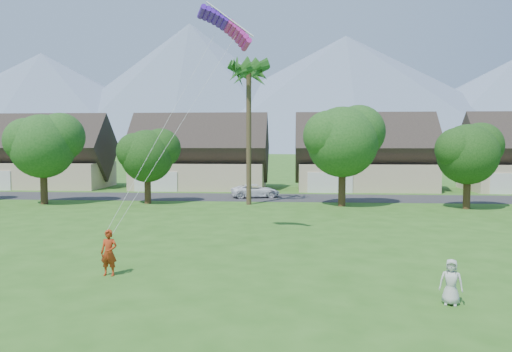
# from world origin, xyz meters

# --- Properties ---
(ground) EXTENTS (500.00, 500.00, 0.00)m
(ground) POSITION_xyz_m (0.00, 0.00, 0.00)
(ground) COLOR #2D6019
(ground) RESTS_ON ground
(street) EXTENTS (90.00, 7.00, 0.01)m
(street) POSITION_xyz_m (0.00, 34.00, 0.01)
(street) COLOR #2D2D30
(street) RESTS_ON ground
(kite_flyer) EXTENTS (0.72, 0.49, 1.91)m
(kite_flyer) POSITION_xyz_m (-5.70, 5.07, 0.95)
(kite_flyer) COLOR #A03012
(kite_flyer) RESTS_ON ground
(watcher) EXTENTS (0.88, 0.71, 1.56)m
(watcher) POSITION_xyz_m (7.17, 2.34, 0.78)
(watcher) COLOR beige
(watcher) RESTS_ON ground
(parked_car) EXTENTS (5.15, 3.39, 1.32)m
(parked_car) POSITION_xyz_m (-1.84, 34.00, 0.66)
(parked_car) COLOR white
(parked_car) RESTS_ON ground
(mountain_ridge) EXTENTS (540.00, 240.00, 70.00)m
(mountain_ridge) POSITION_xyz_m (10.40, 260.00, 29.07)
(mountain_ridge) COLOR slate
(mountain_ridge) RESTS_ON ground
(houses_row) EXTENTS (72.75, 8.19, 8.86)m
(houses_row) POSITION_xyz_m (0.49, 42.99, 3.44)
(houses_row) COLOR beige
(houses_row) RESTS_ON ground
(tree_row) EXTENTS (62.27, 6.67, 8.45)m
(tree_row) POSITION_xyz_m (-1.14, 27.92, 4.89)
(tree_row) COLOR #47301C
(tree_row) RESTS_ON ground
(fan_palm) EXTENTS (3.00, 3.00, 13.80)m
(fan_palm) POSITION_xyz_m (-2.00, 28.50, 11.80)
(fan_palm) COLOR #4C3D26
(fan_palm) RESTS_ON ground
(parafoil_kite) EXTENTS (3.33, 1.28, 0.50)m
(parafoil_kite) POSITION_xyz_m (-1.77, 12.60, 11.80)
(parafoil_kite) COLOR #551BCB
(parafoil_kite) RESTS_ON ground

